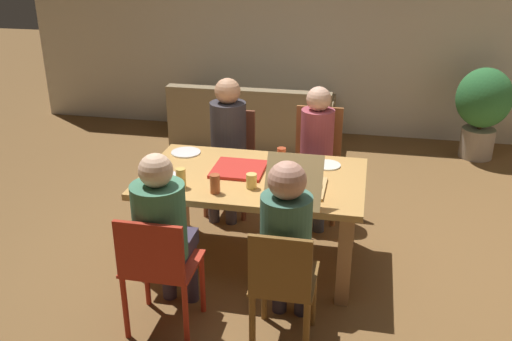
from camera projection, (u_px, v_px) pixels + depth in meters
ground_plane at (253, 260)px, 4.55m from camera, size 20.00×20.00×0.00m
back_wall at (308, 30)px, 7.02m from camera, size 7.36×0.12×2.61m
dining_table at (253, 189)px, 4.30m from camera, size 1.67×1.03×0.75m
chair_0 at (317, 159)px, 5.13m from camera, size 0.44×0.38×1.00m
person_0 at (316, 145)px, 4.93m from camera, size 0.29×0.48×1.23m
chair_1 at (231, 158)px, 5.27m from camera, size 0.42×0.44×0.92m
person_1 at (227, 136)px, 5.05m from camera, size 0.32×0.48×1.27m
chair_2 at (158, 266)px, 3.54m from camera, size 0.46×0.41×0.87m
person_2 at (163, 225)px, 3.58m from camera, size 0.34×0.51×1.23m
chair_3 at (283, 284)px, 3.40m from camera, size 0.39×0.45×0.88m
person_3 at (287, 236)px, 3.42m from camera, size 0.31×0.51×1.25m
pizza_box_0 at (298, 185)px, 3.96m from camera, size 0.38×0.59×0.34m
pizza_box_1 at (239, 169)px, 4.33m from camera, size 0.39×0.39×0.02m
plate_0 at (327, 165)px, 4.42m from camera, size 0.22×0.22×0.01m
plate_1 at (163, 176)px, 4.22m from camera, size 0.21×0.21×0.03m
plate_2 at (186, 152)px, 4.67m from camera, size 0.24×0.24×0.01m
drinking_glass_0 at (281, 155)px, 4.48m from camera, size 0.07×0.07×0.11m
drinking_glass_1 at (181, 178)px, 4.03m from camera, size 0.07×0.07×0.14m
drinking_glass_2 at (215, 184)px, 3.94m from camera, size 0.07×0.07×0.14m
drinking_glass_3 at (251, 181)px, 4.02m from camera, size 0.08×0.08×0.11m
couch at (253, 122)px, 6.96m from camera, size 1.95×0.82×0.76m
potted_plant at (483, 105)px, 6.38m from camera, size 0.62×0.62×1.05m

